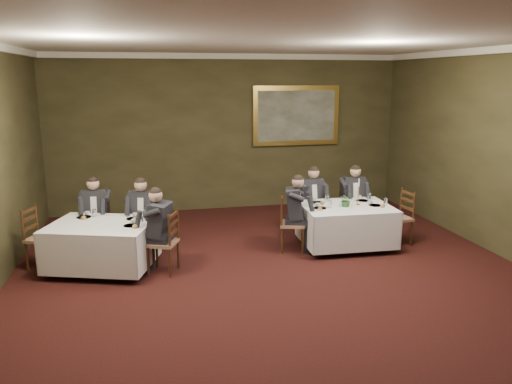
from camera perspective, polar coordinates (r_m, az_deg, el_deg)
name	(u,v)px	position (r m, az deg, el deg)	size (l,w,h in m)	color
ground	(288,296)	(7.15, 3.71, -11.79)	(10.00, 10.00, 0.00)	black
ceiling	(292,36)	(6.51, 4.18, 17.40)	(8.00, 10.00, 0.10)	silver
back_wall	(228,133)	(11.45, -3.18, 6.74)	(8.00, 0.10, 3.50)	#2F2C17
crown_molding	(292,41)	(6.51, 4.17, 16.87)	(8.00, 10.00, 0.12)	white
table_main	(346,223)	(9.08, 10.25, -3.50)	(1.63, 1.27, 0.67)	black
table_second	(102,243)	(8.26, -17.20, -5.56)	(1.88, 1.64, 0.67)	black
chair_main_backleft	(310,220)	(9.73, 6.19, -3.25)	(0.50, 0.48, 1.00)	#916649
diner_main_backleft	(311,209)	(9.66, 6.26, -1.97)	(0.47, 0.54, 1.35)	black
chair_main_backright	(352,218)	(10.00, 10.87, -2.97)	(0.46, 0.44, 1.00)	#916649
diner_main_backright	(352,207)	(9.93, 10.95, -1.72)	(0.43, 0.50, 1.35)	black
chair_main_endleft	(292,235)	(8.84, 4.09, -4.90)	(0.53, 0.54, 1.00)	#916649
diner_main_endleft	(293,222)	(8.77, 4.19, -3.48)	(0.57, 0.52, 1.35)	black
chair_main_endright	(397,229)	(9.52, 15.87, -4.06)	(0.48, 0.49, 1.00)	#916649
chair_sec_backleft	(98,236)	(9.18, -17.61, -4.81)	(0.48, 0.46, 1.00)	#916649
diner_sec_backleft	(97,224)	(9.10, -17.72, -3.47)	(0.45, 0.52, 1.35)	black
chair_sec_backright	(145,238)	(8.88, -12.59, -5.11)	(0.54, 0.52, 1.00)	#916649
diner_sec_backright	(144,225)	(8.80, -12.68, -3.72)	(0.51, 0.57, 1.35)	black
chair_sec_endright	(164,255)	(7.98, -10.49, -7.09)	(0.56, 0.57, 1.00)	#916649
diner_sec_endright	(162,241)	(7.91, -10.64, -5.53)	(0.60, 0.56, 1.35)	black
chair_sec_endleft	(43,250)	(8.75, -23.16, -6.15)	(0.55, 0.56, 1.00)	#916649
centerpiece	(346,199)	(8.92, 10.27, -0.80)	(0.24, 0.21, 0.27)	#2D5926
candlestick	(358,195)	(9.08, 11.63, -0.33)	(0.07, 0.07, 0.49)	#A57E32
place_setting_table_main	(320,200)	(9.20, 7.38, -0.95)	(0.33, 0.31, 0.14)	white
place_setting_table_second	(87,215)	(8.64, -18.72, -2.46)	(0.33, 0.31, 0.14)	white
painting	(296,116)	(11.71, 4.61, 8.69)	(2.05, 0.09, 1.37)	#BB9844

